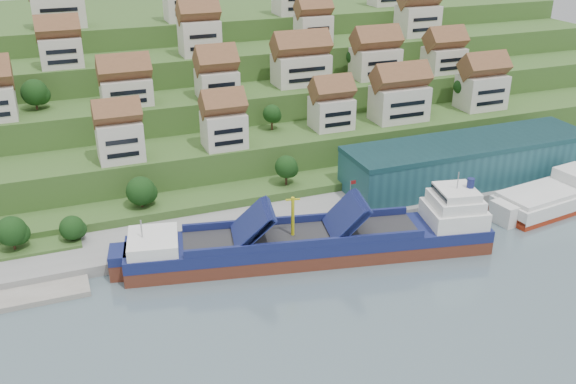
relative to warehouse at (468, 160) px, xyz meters
name	(u,v)px	position (x,y,z in m)	size (l,w,h in m)	color
ground	(286,264)	(-52.00, -17.00, -7.20)	(300.00, 300.00, 0.00)	slate
quay	(347,209)	(-32.00, -2.00, -6.10)	(180.00, 14.00, 2.20)	gray
hillside	(170,78)	(-52.00, 86.55, 3.46)	(260.00, 128.00, 31.00)	#2D4C1E
hillside_village	(227,61)	(-44.86, 44.74, 17.40)	(159.13, 63.61, 29.22)	beige
hillside_trees	(167,124)	(-64.79, 25.59, 8.69)	(146.11, 61.97, 31.91)	#173D14
warehouse	(468,160)	(0.00, 0.00, 0.00)	(60.00, 15.00, 10.00)	#1F4E56
flagpole	(351,195)	(-33.89, -7.00, -0.32)	(1.28, 0.16, 8.00)	gray
cargo_ship	(321,242)	(-44.70, -16.61, -4.21)	(70.31, 23.90, 15.31)	#5A291B
second_ship	(555,197)	(12.56, -15.72, -4.70)	(29.81, 14.57, 8.29)	maroon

